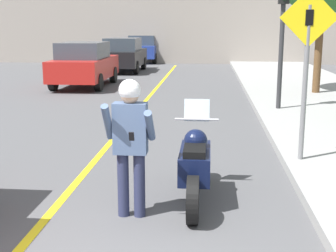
{
  "coord_description": "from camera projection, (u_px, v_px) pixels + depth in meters",
  "views": [
    {
      "loc": [
        1.35,
        -3.26,
        2.31
      ],
      "look_at": [
        0.81,
        2.91,
        0.97
      ],
      "focal_mm": 50.0,
      "sensor_mm": 36.0,
      "label": 1
    }
  ],
  "objects": [
    {
      "name": "parked_car_black",
      "position": [
        123.0,
        55.0,
        23.46
      ],
      "size": [
        1.88,
        4.2,
        1.68
      ],
      "color": "black",
      "rests_on": "ground"
    },
    {
      "name": "parked_car_blue",
      "position": [
        144.0,
        48.0,
        29.58
      ],
      "size": [
        1.88,
        4.2,
        1.68
      ],
      "color": "black",
      "rests_on": "ground"
    },
    {
      "name": "parked_car_red",
      "position": [
        84.0,
        64.0,
        17.75
      ],
      "size": [
        1.88,
        4.2,
        1.68
      ],
      "color": "black",
      "rests_on": "ground"
    },
    {
      "name": "road_center_line",
      "position": [
        113.0,
        139.0,
        9.67
      ],
      "size": [
        0.12,
        36.0,
        0.01
      ],
      "color": "yellow",
      "rests_on": "ground"
    },
    {
      "name": "motorcycle",
      "position": [
        195.0,
        164.0,
        6.22
      ],
      "size": [
        0.62,
        2.12,
        1.28
      ],
      "color": "black",
      "rests_on": "ground"
    },
    {
      "name": "traffic_light",
      "position": [
        283.0,
        15.0,
        11.83
      ],
      "size": [
        0.26,
        0.3,
        3.43
      ],
      "color": "#2D2D30",
      "rests_on": "sidewalk_curb"
    },
    {
      "name": "person_biker",
      "position": [
        130.0,
        134.0,
        5.56
      ],
      "size": [
        0.59,
        0.47,
        1.69
      ],
      "color": "#282D4C",
      "rests_on": "ground"
    },
    {
      "name": "crossing_sign",
      "position": [
        307.0,
        59.0,
        7.33
      ],
      "size": [
        0.91,
        0.08,
        2.72
      ],
      "color": "slate",
      "rests_on": "sidewalk_curb"
    }
  ]
}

